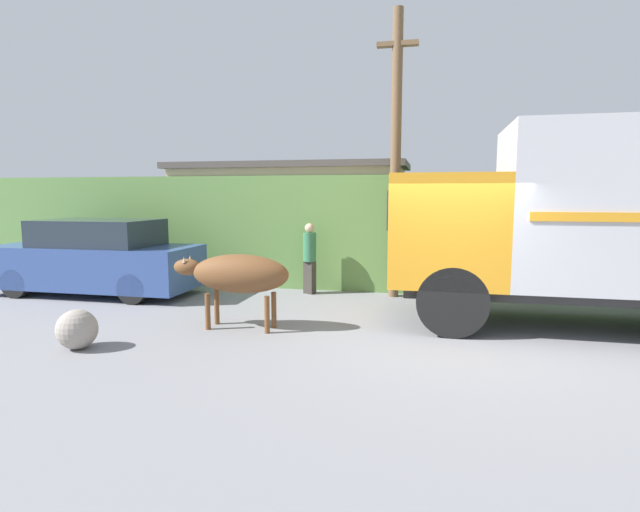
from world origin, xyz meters
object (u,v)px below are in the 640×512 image
Objects in this scene: cargo_truck at (594,219)px; pedestrian_on_hill at (310,255)px; roadside_rock at (77,329)px; utility_pole at (396,152)px; brown_cow at (238,274)px; parked_suv at (96,259)px.

cargo_truck is 3.88× the size of pedestrian_on_hill.
utility_pole is at bearing 49.03° from roadside_rock.
utility_pole is (1.95, 0.11, 2.35)m from pedestrian_on_hill.
roadside_rock is (-2.41, -4.92, -0.62)m from pedestrian_on_hill.
brown_cow is 4.87m from parked_suv.
cargo_truck is at bearing -173.28° from pedestrian_on_hill.
pedestrian_on_hill is 5.51m from roadside_rock.
pedestrian_on_hill is at bearing 69.85° from brown_cow.
cargo_truck is at bearing 0.80° from brown_cow.
brown_cow is 0.44× the size of parked_suv.
cargo_truck reaches higher than parked_suv.
parked_suv reaches higher than brown_cow.
utility_pole is at bearing 153.26° from cargo_truck.
cargo_truck is 6.18m from brown_cow.
brown_cow is 3.31m from pedestrian_on_hill.
parked_suv is at bearing 39.57° from pedestrian_on_hill.
utility_pole is (2.43, 3.39, 2.32)m from brown_cow.
pedestrian_on_hill is at bearing 163.89° from cargo_truck.
parked_suv is 4.51m from roadside_rock.
utility_pole reaches higher than pedestrian_on_hill.
pedestrian_on_hill is at bearing 16.93° from parked_suv.
pedestrian_on_hill is (4.86, 1.16, 0.08)m from parked_suv.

